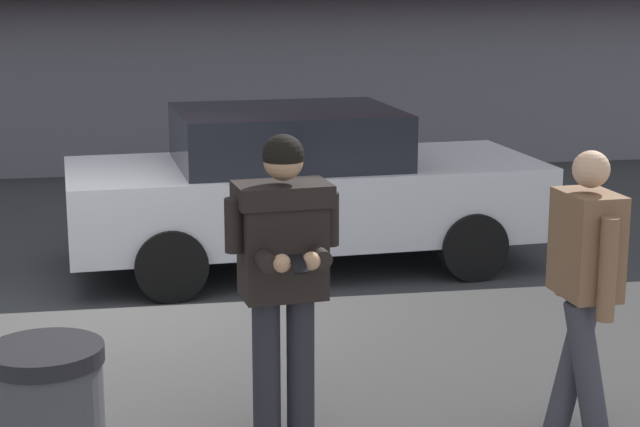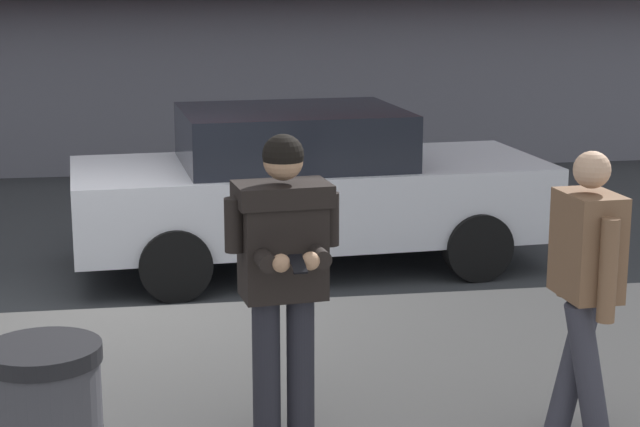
# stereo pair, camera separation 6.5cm
# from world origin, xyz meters

# --- Properties ---
(ground_plane) EXTENTS (80.00, 80.00, 0.00)m
(ground_plane) POSITION_xyz_m (0.00, 0.00, 0.00)
(ground_plane) COLOR #2B2D30
(curb_paint_line) EXTENTS (28.00, 0.12, 0.01)m
(curb_paint_line) POSITION_xyz_m (1.00, 0.05, 0.00)
(curb_paint_line) COLOR silver
(curb_paint_line) RESTS_ON ground
(parked_sedan_mid) EXTENTS (4.61, 2.16, 1.54)m
(parked_sedan_mid) POSITION_xyz_m (1.95, 1.34, 0.79)
(parked_sedan_mid) COLOR silver
(parked_sedan_mid) RESTS_ON ground
(man_texting_on_phone) EXTENTS (0.65, 0.61, 1.81)m
(man_texting_on_phone) POSITION_xyz_m (1.19, -2.96, 1.25)
(man_texting_on_phone) COLOR #23232B
(man_texting_on_phone) RESTS_ON sidewalk
(pedestrian_dark_coat) EXTENTS (0.35, 0.60, 1.70)m
(pedestrian_dark_coat) POSITION_xyz_m (2.89, -3.15, 1.11)
(pedestrian_dark_coat) COLOR #33333D
(pedestrian_dark_coat) RESTS_ON sidewalk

